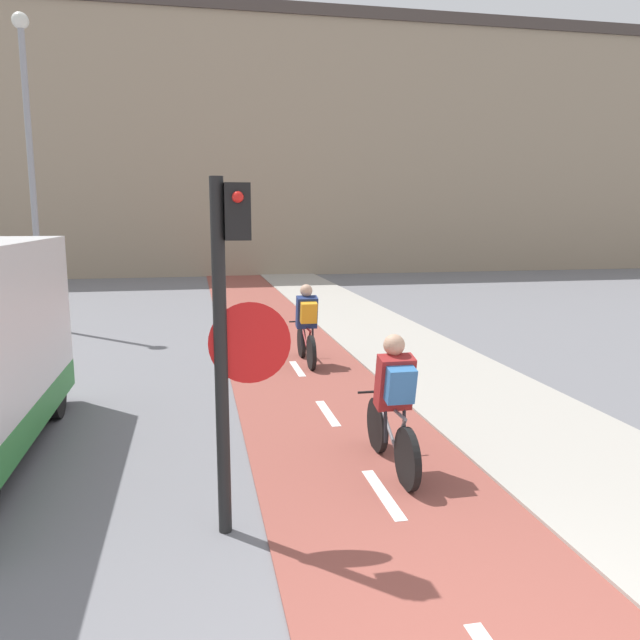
# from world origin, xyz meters

# --- Properties ---
(building_row_background) EXTENTS (60.00, 5.20, 11.47)m
(building_row_background) POSITION_xyz_m (0.00, 27.72, 5.74)
(building_row_background) COLOR gray
(building_row_background) RESTS_ON ground_plane
(traffic_light_pole) EXTENTS (0.67, 0.25, 2.93)m
(traffic_light_pole) POSITION_xyz_m (-1.41, 2.62, 1.82)
(traffic_light_pole) COLOR black
(traffic_light_pole) RESTS_ON ground_plane
(street_lamp_far) EXTENTS (0.36, 0.36, 7.01)m
(street_lamp_far) POSITION_xyz_m (-5.23, 13.15, 4.27)
(street_lamp_far) COLOR gray
(street_lamp_far) RESTS_ON ground_plane
(cyclist_near) EXTENTS (0.46, 1.63, 1.45)m
(cyclist_near) POSITION_xyz_m (0.27, 3.55, 0.70)
(cyclist_near) COLOR black
(cyclist_near) RESTS_ON ground_plane
(cyclist_far) EXTENTS (0.46, 1.60, 1.44)m
(cyclist_far) POSITION_xyz_m (0.23, 8.37, 0.70)
(cyclist_far) COLOR black
(cyclist_far) RESTS_ON ground_plane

